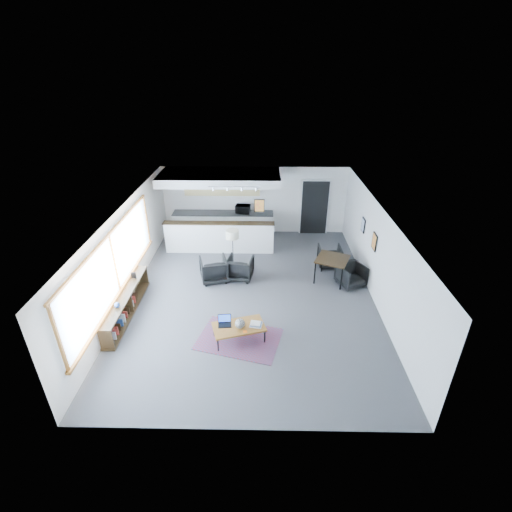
{
  "coord_description": "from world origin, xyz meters",
  "views": [
    {
      "loc": [
        0.31,
        -9.06,
        6.09
      ],
      "look_at": [
        0.13,
        0.4,
        1.06
      ],
      "focal_mm": 26.0,
      "sensor_mm": 36.0,
      "label": 1
    }
  ],
  "objects_px": {
    "coffee_table": "(239,327)",
    "armchair_right": "(240,267)",
    "armchair_left": "(214,268)",
    "floor_lamp": "(232,236)",
    "dining_chair_near": "(351,276)",
    "dining_chair_far": "(329,257)",
    "laptop": "(225,321)",
    "book_stack": "(256,324)",
    "ceramic_pot": "(240,324)",
    "dining_table": "(332,260)",
    "microwave": "(243,208)"
  },
  "relations": [
    {
      "from": "ceramic_pot",
      "to": "dining_table",
      "type": "height_order",
      "value": "dining_table"
    },
    {
      "from": "dining_chair_near",
      "to": "dining_chair_far",
      "type": "relative_size",
      "value": 1.0
    },
    {
      "from": "laptop",
      "to": "dining_chair_far",
      "type": "bearing_deg",
      "value": 43.56
    },
    {
      "from": "floor_lamp",
      "to": "dining_chair_near",
      "type": "xyz_separation_m",
      "value": [
        3.62,
        -0.83,
        -0.92
      ]
    },
    {
      "from": "ceramic_pot",
      "to": "armchair_left",
      "type": "distance_m",
      "value": 2.99
    },
    {
      "from": "laptop",
      "to": "floor_lamp",
      "type": "xyz_separation_m",
      "value": [
        -0.03,
        3.29,
        0.76
      ]
    },
    {
      "from": "book_stack",
      "to": "armchair_right",
      "type": "height_order",
      "value": "armchair_right"
    },
    {
      "from": "floor_lamp",
      "to": "ceramic_pot",
      "type": "bearing_deg",
      "value": -83.12
    },
    {
      "from": "armchair_right",
      "to": "floor_lamp",
      "type": "bearing_deg",
      "value": -52.46
    },
    {
      "from": "floor_lamp",
      "to": "dining_chair_near",
      "type": "bearing_deg",
      "value": -12.87
    },
    {
      "from": "armchair_right",
      "to": "dining_chair_far",
      "type": "height_order",
      "value": "armchair_right"
    },
    {
      "from": "armchair_left",
      "to": "dining_table",
      "type": "height_order",
      "value": "armchair_left"
    },
    {
      "from": "book_stack",
      "to": "dining_chair_near",
      "type": "xyz_separation_m",
      "value": [
        2.83,
        2.52,
        -0.13
      ]
    },
    {
      "from": "armchair_left",
      "to": "dining_chair_near",
      "type": "distance_m",
      "value": 4.19
    },
    {
      "from": "laptop",
      "to": "book_stack",
      "type": "bearing_deg",
      "value": -10.55
    },
    {
      "from": "armchair_right",
      "to": "dining_chair_far",
      "type": "xyz_separation_m",
      "value": [
        2.91,
        0.87,
        -0.07
      ]
    },
    {
      "from": "coffee_table",
      "to": "floor_lamp",
      "type": "bearing_deg",
      "value": 79.73
    },
    {
      "from": "laptop",
      "to": "dining_chair_near",
      "type": "height_order",
      "value": "same"
    },
    {
      "from": "book_stack",
      "to": "floor_lamp",
      "type": "distance_m",
      "value": 3.53
    },
    {
      "from": "ceramic_pot",
      "to": "book_stack",
      "type": "height_order",
      "value": "ceramic_pot"
    },
    {
      "from": "dining_chair_far",
      "to": "microwave",
      "type": "height_order",
      "value": "microwave"
    },
    {
      "from": "laptop",
      "to": "armchair_right",
      "type": "distance_m",
      "value": 2.83
    },
    {
      "from": "ceramic_pot",
      "to": "dining_chair_near",
      "type": "height_order",
      "value": "ceramic_pot"
    },
    {
      "from": "armchair_left",
      "to": "microwave",
      "type": "distance_m",
      "value": 3.5
    },
    {
      "from": "ceramic_pot",
      "to": "armchair_right",
      "type": "height_order",
      "value": "armchair_right"
    },
    {
      "from": "dining_chair_near",
      "to": "floor_lamp",
      "type": "bearing_deg",
      "value": 142.74
    },
    {
      "from": "dining_table",
      "to": "ceramic_pot",
      "type": "bearing_deg",
      "value": -132.74
    },
    {
      "from": "dining_chair_near",
      "to": "dining_chair_far",
      "type": "bearing_deg",
      "value": 86.3
    },
    {
      "from": "armchair_right",
      "to": "dining_chair_far",
      "type": "relative_size",
      "value": 1.23
    },
    {
      "from": "laptop",
      "to": "dining_table",
      "type": "bearing_deg",
      "value": 35.8
    },
    {
      "from": "armchair_left",
      "to": "laptop",
      "type": "bearing_deg",
      "value": 87.08
    },
    {
      "from": "book_stack",
      "to": "armchair_left",
      "type": "xyz_separation_m",
      "value": [
        -1.35,
        2.74,
        -0.04
      ]
    },
    {
      "from": "armchair_right",
      "to": "dining_chair_near",
      "type": "xyz_separation_m",
      "value": [
        3.38,
        -0.36,
        -0.07
      ]
    },
    {
      "from": "dining_chair_far",
      "to": "dining_chair_near",
      "type": "bearing_deg",
      "value": 110.1
    },
    {
      "from": "dining_chair_near",
      "to": "dining_chair_far",
      "type": "distance_m",
      "value": 1.31
    },
    {
      "from": "armchair_left",
      "to": "floor_lamp",
      "type": "bearing_deg",
      "value": -147.83
    },
    {
      "from": "book_stack",
      "to": "microwave",
      "type": "xyz_separation_m",
      "value": [
        -0.61,
        6.1,
        0.67
      ]
    },
    {
      "from": "coffee_table",
      "to": "armchair_right",
      "type": "distance_m",
      "value": 2.91
    },
    {
      "from": "coffee_table",
      "to": "dining_table",
      "type": "height_order",
      "value": "dining_table"
    },
    {
      "from": "dining_table",
      "to": "microwave",
      "type": "xyz_separation_m",
      "value": [
        -2.88,
        3.31,
        0.41
      ]
    },
    {
      "from": "laptop",
      "to": "dining_chair_far",
      "type": "distance_m",
      "value": 4.84
    },
    {
      "from": "armchair_left",
      "to": "microwave",
      "type": "xyz_separation_m",
      "value": [
        0.74,
        3.35,
        0.7
      ]
    },
    {
      "from": "microwave",
      "to": "floor_lamp",
      "type": "bearing_deg",
      "value": -86.21
    },
    {
      "from": "coffee_table",
      "to": "armchair_left",
      "type": "height_order",
      "value": "armchair_left"
    },
    {
      "from": "dining_chair_near",
      "to": "laptop",
      "type": "bearing_deg",
      "value": -169.9
    },
    {
      "from": "floor_lamp",
      "to": "dining_chair_far",
      "type": "height_order",
      "value": "floor_lamp"
    },
    {
      "from": "ceramic_pot",
      "to": "armchair_right",
      "type": "relative_size",
      "value": 0.31
    },
    {
      "from": "ceramic_pot",
      "to": "coffee_table",
      "type": "bearing_deg",
      "value": 120.78
    },
    {
      "from": "book_stack",
      "to": "floor_lamp",
      "type": "xyz_separation_m",
      "value": [
        -0.79,
        3.35,
        0.79
      ]
    },
    {
      "from": "coffee_table",
      "to": "book_stack",
      "type": "bearing_deg",
      "value": -12.64
    }
  ]
}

